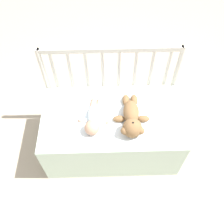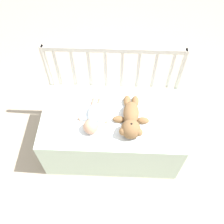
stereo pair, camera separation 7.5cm
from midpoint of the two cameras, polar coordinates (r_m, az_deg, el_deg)
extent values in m
plane|color=tan|center=(2.33, 0.93, -7.55)|extent=(12.00, 12.00, 0.00)
cube|color=silver|center=(2.13, 1.01, -4.62)|extent=(1.10, 0.61, 0.46)
cylinder|color=beige|center=(2.22, -12.59, 5.89)|extent=(0.04, 0.04, 0.86)
cylinder|color=beige|center=(2.22, 15.27, 5.02)|extent=(0.04, 0.04, 0.86)
cube|color=beige|center=(1.87, 1.59, 14.03)|extent=(1.07, 0.03, 0.04)
cylinder|color=beige|center=(2.05, -11.40, 9.81)|extent=(0.02, 0.02, 0.37)
cylinder|color=beige|center=(2.03, -7.80, 9.81)|extent=(0.02, 0.02, 0.37)
cylinder|color=beige|center=(2.01, -4.13, 9.78)|extent=(0.02, 0.02, 0.37)
cylinder|color=beige|center=(2.00, -0.41, 9.70)|extent=(0.02, 0.02, 0.37)
cylinder|color=beige|center=(2.00, 3.33, 9.58)|extent=(0.02, 0.02, 0.37)
cylinder|color=beige|center=(2.01, 7.04, 9.43)|extent=(0.02, 0.02, 0.37)
cylinder|color=beige|center=(2.03, 10.71, 9.23)|extent=(0.02, 0.02, 0.37)
cylinder|color=beige|center=(2.05, 14.30, 9.01)|extent=(0.02, 0.02, 0.37)
cube|color=white|center=(1.93, 1.78, -0.98)|extent=(0.76, 0.52, 0.01)
ellipsoid|color=olive|center=(1.89, 5.53, -0.20)|extent=(0.12, 0.21, 0.11)
sphere|color=olive|center=(1.79, 5.53, -3.96)|extent=(0.14, 0.14, 0.14)
sphere|color=tan|center=(1.76, 5.63, -3.29)|extent=(0.06, 0.06, 0.06)
sphere|color=black|center=(1.74, 5.70, -2.85)|extent=(0.02, 0.02, 0.02)
sphere|color=olive|center=(1.78, 7.37, -4.67)|extent=(0.06, 0.06, 0.06)
sphere|color=olive|center=(1.78, 3.70, -4.50)|extent=(0.06, 0.06, 0.06)
ellipsoid|color=olive|center=(1.90, 8.22, -1.98)|extent=(0.09, 0.05, 0.05)
ellipsoid|color=olive|center=(1.89, 2.66, -1.71)|extent=(0.09, 0.05, 0.05)
ellipsoid|color=olive|center=(2.00, 6.43, 2.43)|extent=(0.06, 0.10, 0.06)
ellipsoid|color=olive|center=(1.99, 4.55, 2.53)|extent=(0.06, 0.10, 0.06)
ellipsoid|color=white|center=(1.91, -2.99, -0.22)|extent=(0.11, 0.20, 0.08)
sphere|color=tan|center=(1.82, -3.68, -3.38)|extent=(0.11, 0.11, 0.11)
ellipsoid|color=white|center=(1.89, -0.96, -2.03)|extent=(0.10, 0.04, 0.03)
ellipsoid|color=white|center=(1.91, -5.41, -1.55)|extent=(0.10, 0.04, 0.03)
sphere|color=tan|center=(1.89, -0.11, -2.24)|extent=(0.03, 0.03, 0.03)
sphere|color=tan|center=(1.91, -6.28, -1.58)|extent=(0.03, 0.03, 0.03)
ellipsoid|color=tan|center=(1.98, -1.85, 1.74)|extent=(0.05, 0.10, 0.04)
ellipsoid|color=tan|center=(1.99, -3.17, 1.87)|extent=(0.05, 0.10, 0.04)
sphere|color=tan|center=(2.01, -1.65, 2.78)|extent=(0.03, 0.03, 0.03)
sphere|color=tan|center=(2.02, -2.95, 2.91)|extent=(0.03, 0.03, 0.03)
camera|label=1|loc=(0.04, -88.86, 1.59)|focal=40.00mm
camera|label=2|loc=(0.04, 91.14, -1.59)|focal=40.00mm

